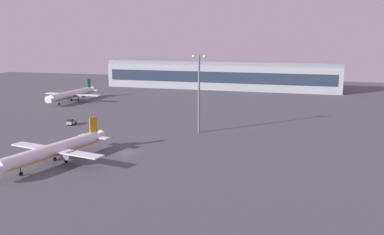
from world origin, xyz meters
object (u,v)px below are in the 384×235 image
at_px(airplane_mid_apron, 72,94).
at_px(apron_light_east, 199,89).
at_px(airplane_near_gate, 55,150).
at_px(cargo_loader, 71,122).

height_order(airplane_mid_apron, apron_light_east, apron_light_east).
xyz_separation_m(airplane_near_gate, apron_light_east, (24.99, 43.63, 11.05)).
relative_size(airplane_mid_apron, apron_light_east, 1.46).
height_order(cargo_loader, apron_light_east, apron_light_east).
xyz_separation_m(airplane_mid_apron, cargo_loader, (29.20, -47.56, -2.44)).
xyz_separation_m(airplane_mid_apron, apron_light_east, (76.00, -46.15, 10.95)).
distance_m(cargo_loader, apron_light_east, 48.70).
bearing_deg(cargo_loader, apron_light_east, 177.30).
xyz_separation_m(cargo_loader, apron_light_east, (46.80, 1.41, 13.39)).
distance_m(airplane_mid_apron, apron_light_east, 89.59).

